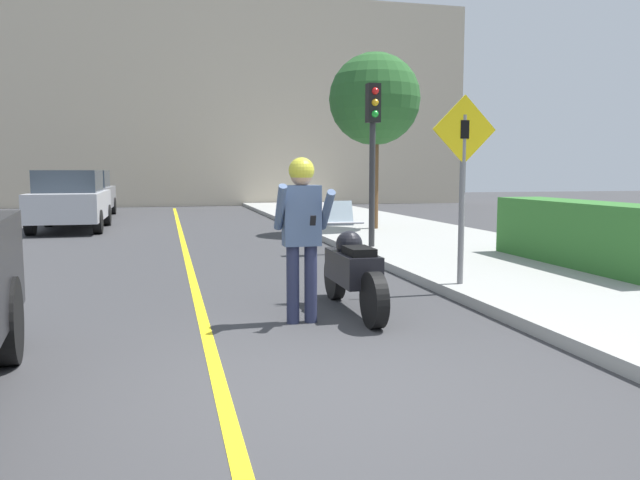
% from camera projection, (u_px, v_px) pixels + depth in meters
% --- Properties ---
extents(ground_plane, '(80.00, 80.00, 0.00)m').
position_uv_depth(ground_plane, '(302.00, 391.00, 4.73)').
color(ground_plane, '#38383A').
extents(sidewalk_curb, '(4.40, 44.00, 0.14)m').
position_uv_depth(sidewalk_curb, '(548.00, 273.00, 9.73)').
color(sidewalk_curb, '#9E9E99').
rests_on(sidewalk_curb, ground).
extents(road_center_line, '(0.12, 36.00, 0.01)m').
position_uv_depth(road_center_line, '(190.00, 271.00, 10.38)').
color(road_center_line, yellow).
rests_on(road_center_line, ground).
extents(building_backdrop, '(28.00, 1.20, 9.92)m').
position_uv_depth(building_backdrop, '(184.00, 100.00, 29.27)').
color(building_backdrop, beige).
rests_on(building_backdrop, ground).
extents(motorcycle, '(0.62, 2.18, 1.29)m').
position_uv_depth(motorcycle, '(352.00, 270.00, 7.34)').
color(motorcycle, black).
rests_on(motorcycle, ground).
extents(person_biker, '(0.59, 0.49, 1.81)m').
position_uv_depth(person_biker, '(302.00, 221.00, 6.73)').
color(person_biker, '#282D4C').
rests_on(person_biker, ground).
extents(crossing_sign, '(0.91, 0.08, 2.52)m').
position_uv_depth(crossing_sign, '(463.00, 171.00, 8.30)').
color(crossing_sign, slate).
rests_on(crossing_sign, sidewalk_curb).
extents(traffic_light, '(0.26, 0.30, 3.24)m').
position_uv_depth(traffic_light, '(373.00, 133.00, 12.37)').
color(traffic_light, '#2D2D30').
rests_on(traffic_light, sidewalk_curb).
extents(hedge_row, '(0.90, 4.03, 1.03)m').
position_uv_depth(hedge_row, '(586.00, 234.00, 10.03)').
color(hedge_row, '#33702D').
rests_on(hedge_row, sidewalk_curb).
extents(street_tree, '(2.38, 2.38, 4.58)m').
position_uv_depth(street_tree, '(375.00, 100.00, 16.24)').
color(street_tree, brown).
rests_on(street_tree, sidewalk_curb).
extents(parked_car_silver, '(1.88, 4.20, 1.68)m').
position_uv_depth(parked_car_silver, '(71.00, 200.00, 17.42)').
color(parked_car_silver, black).
rests_on(parked_car_silver, ground).
extents(parked_car_grey, '(1.88, 4.20, 1.68)m').
position_uv_depth(parked_car_grey, '(85.00, 193.00, 22.43)').
color(parked_car_grey, black).
rests_on(parked_car_grey, ground).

